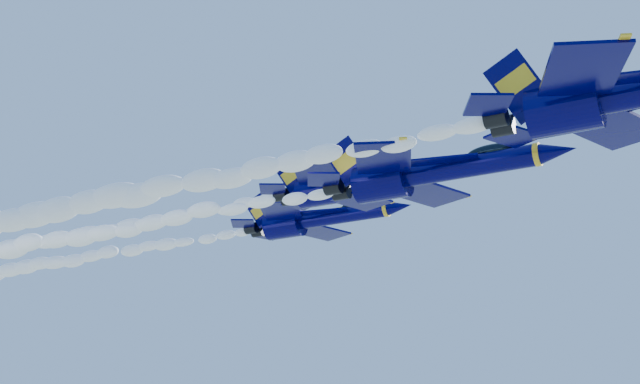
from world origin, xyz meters
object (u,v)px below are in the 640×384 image
at_px(jet_third, 356,183).
at_px(jet_fourth, 316,219).
at_px(jet_second, 429,172).
at_px(jet_lead, 634,93).

relative_size(jet_third, jet_fourth, 0.92).
relative_size(jet_second, jet_fourth, 0.97).
distance_m(jet_lead, jet_second, 15.30).
bearing_deg(jet_lead, jet_third, 149.93).
bearing_deg(jet_third, jet_second, -40.52).
bearing_deg(jet_second, jet_fourth, 132.77).
height_order(jet_second, jet_third, jet_third).
distance_m(jet_lead, jet_fourth, 43.74).
relative_size(jet_second, jet_third, 1.06).
height_order(jet_second, jet_fourth, jet_fourth).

